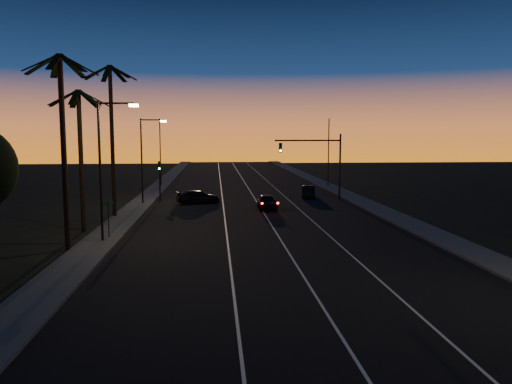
{
  "coord_description": "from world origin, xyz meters",
  "views": [
    {
      "loc": [
        -3.76,
        -12.11,
        6.9
      ],
      "look_at": [
        -0.96,
        21.88,
        2.97
      ],
      "focal_mm": 35.0,
      "sensor_mm": 36.0,
      "label": 1
    }
  ],
  "objects": [
    {
      "name": "palm_far",
      "position": [
        -12.2,
        30.0,
        7.61
      ],
      "size": [
        4.25,
        4.16,
        12.53
      ],
      "color": "black",
      "rests_on": "ground"
    },
    {
      "name": "cross_car",
      "position": [
        -5.51,
        38.08,
        0.67
      ],
      "size": [
        4.88,
        3.15,
        1.31
      ],
      "color": "black",
      "rests_on": "road"
    },
    {
      "name": "palm_mid",
      "position": [
        -13.2,
        24.0,
        6.25
      ],
      "size": [
        4.25,
        4.16,
        10.03
      ],
      "color": "black",
      "rests_on": "ground"
    },
    {
      "name": "street_sign",
      "position": [
        -10.8,
        21.0,
        1.66
      ],
      "size": [
        0.7,
        0.06,
        2.6
      ],
      "color": "black",
      "rests_on": "ground"
    },
    {
      "name": "streetlight_left_far",
      "position": [
        -10.69,
        38.0,
        5.06
      ],
      "size": [
        2.55,
        0.26,
        8.5
      ],
      "color": "black",
      "rests_on": "ground"
    },
    {
      "name": "lane_stripe_right",
      "position": [
        4.0,
        30.0,
        0.02
      ],
      "size": [
        0.12,
        160.0,
        0.01
      ],
      "primitive_type": "cube",
      "color": "silver",
      "rests_on": "road"
    },
    {
      "name": "lane_stripe_left",
      "position": [
        -3.0,
        30.0,
        0.02
      ],
      "size": [
        0.12,
        160.0,
        0.01
      ],
      "primitive_type": "cube",
      "color": "silver",
      "rests_on": "road"
    },
    {
      "name": "lane_stripe_mid",
      "position": [
        0.5,
        30.0,
        0.02
      ],
      "size": [
        0.12,
        160.0,
        0.01
      ],
      "primitive_type": "cube",
      "color": "silver",
      "rests_on": "road"
    },
    {
      "name": "far_pole_left",
      "position": [
        -11.0,
        55.0,
        4.5
      ],
      "size": [
        0.14,
        0.14,
        9.0
      ],
      "primitive_type": "cylinder",
      "color": "black",
      "rests_on": "ground"
    },
    {
      "name": "signal_mast",
      "position": [
        7.14,
        39.99,
        4.78
      ],
      "size": [
        7.1,
        0.41,
        7.0
      ],
      "color": "black",
      "rests_on": "ground"
    },
    {
      "name": "far_pole_right",
      "position": [
        11.0,
        52.0,
        4.5
      ],
      "size": [
        0.14,
        0.14,
        9.0
      ],
      "primitive_type": "cylinder",
      "color": "black",
      "rests_on": "ground"
    },
    {
      "name": "palm_near",
      "position": [
        -12.6,
        18.0,
        7.07
      ],
      "size": [
        4.25,
        4.16,
        11.53
      ],
      "color": "black",
      "rests_on": "ground"
    },
    {
      "name": "streetlight_left_near",
      "position": [
        -10.7,
        20.0,
        5.32
      ],
      "size": [
        2.55,
        0.26,
        9.0
      ],
      "color": "black",
      "rests_on": "ground"
    },
    {
      "name": "signal_post",
      "position": [
        -9.5,
        39.98,
        2.89
      ],
      "size": [
        0.28,
        0.37,
        4.2
      ],
      "color": "black",
      "rests_on": "ground"
    },
    {
      "name": "road",
      "position": [
        0.0,
        30.0,
        0.01
      ],
      "size": [
        20.0,
        170.0,
        0.01
      ],
      "primitive_type": "cube",
      "color": "black",
      "rests_on": "ground"
    },
    {
      "name": "right_car",
      "position": [
        6.44,
        41.7,
        0.67
      ],
      "size": [
        1.99,
        4.15,
        1.31
      ],
      "color": "black",
      "rests_on": "road"
    },
    {
      "name": "sidewalk_right",
      "position": [
        11.2,
        30.0,
        0.08
      ],
      "size": [
        2.4,
        170.0,
        0.16
      ],
      "primitive_type": "cube",
      "color": "#3C3D3A",
      "rests_on": "ground"
    },
    {
      "name": "sidewalk_left",
      "position": [
        -11.2,
        30.0,
        0.08
      ],
      "size": [
        2.4,
        170.0,
        0.16
      ],
      "primitive_type": "cube",
      "color": "#3C3D3A",
      "rests_on": "ground"
    },
    {
      "name": "lead_car",
      "position": [
        1.0,
        33.39,
        0.7
      ],
      "size": [
        1.67,
        4.55,
        1.38
      ],
      "color": "black",
      "rests_on": "road"
    }
  ]
}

